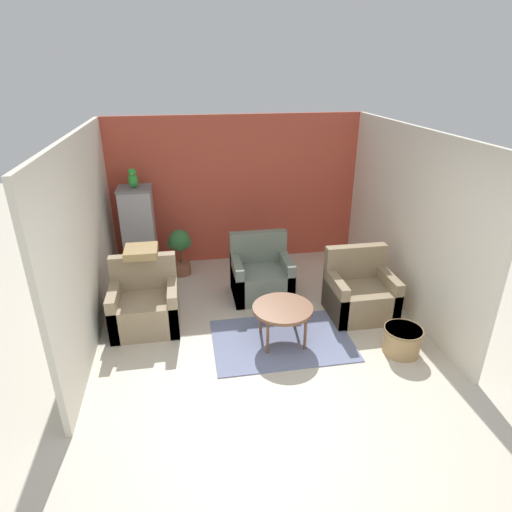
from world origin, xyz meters
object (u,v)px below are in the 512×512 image
armchair_middle (261,276)px  potted_plant (180,248)px  wicker_basket (402,340)px  birdcage (140,235)px  coffee_table (283,310)px  armchair_left (145,306)px  armchair_right (360,294)px  parrot (133,179)px

armchair_middle → potted_plant: armchair_middle is taller
armchair_middle → wicker_basket: (1.38, -1.66, -0.12)m
armchair_middle → birdcage: bearing=152.4°
birdcage → coffee_table: bearing=-49.7°
armchair_left → birdcage: (-0.14, 1.49, 0.41)m
armchair_middle → wicker_basket: armchair_middle is taller
potted_plant → wicker_basket: size_ratio=1.71×
armchair_left → potted_plant: armchair_left is taller
armchair_right → potted_plant: bearing=145.3°
armchair_left → birdcage: birdcage is taller
coffee_table → armchair_middle: (-0.04, 1.20, -0.14)m
armchair_left → armchair_right: same height
birdcage → potted_plant: (0.60, -0.03, -0.24)m
armchair_right → armchair_middle: size_ratio=1.00×
armchair_right → birdcage: (-2.97, 1.67, 0.41)m
coffee_table → armchair_left: (-1.66, 0.63, -0.14)m
birdcage → armchair_right: bearing=-29.3°
birdcage → armchair_left: bearing=-84.8°
armchair_left → potted_plant: 1.54m
birdcage → parrot: (0.00, 0.00, 0.89)m
armchair_left → potted_plant: bearing=72.2°
coffee_table → parrot: (-1.80, 2.12, 1.16)m
armchair_right → birdcage: 3.43m
wicker_basket → armchair_middle: bearing=129.8°
wicker_basket → coffee_table: bearing=160.9°
coffee_table → potted_plant: (-1.19, 2.09, 0.03)m
wicker_basket → armchair_right: bearing=100.4°
wicker_basket → potted_plant: bearing=134.8°
armchair_right → wicker_basket: bearing=-79.6°
coffee_table → armchair_middle: bearing=92.0°
birdcage → wicker_basket: (3.14, -2.58, -0.53)m
birdcage → potted_plant: size_ratio=1.92×
coffee_table → potted_plant: bearing=119.8°
coffee_table → armchair_left: size_ratio=0.81×
armchair_left → potted_plant: (0.47, 1.46, 0.17)m
coffee_table → armchair_right: 1.27m
parrot → wicker_basket: (3.14, -2.58, -1.43)m
armchair_middle → potted_plant: (-1.15, 0.89, 0.17)m
coffee_table → birdcage: 2.79m
armchair_left → armchair_right: 2.84m
armchair_middle → wicker_basket: size_ratio=2.02×
armchair_middle → parrot: 2.37m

